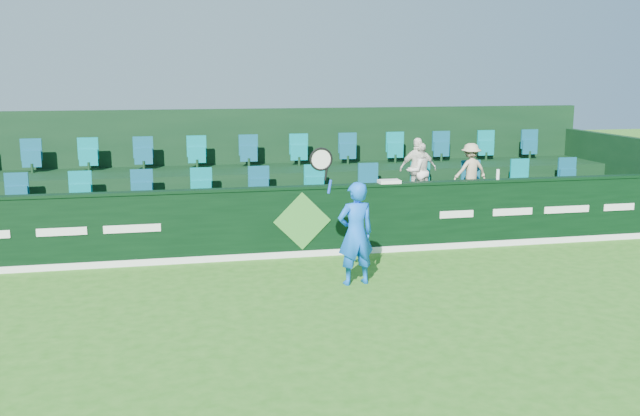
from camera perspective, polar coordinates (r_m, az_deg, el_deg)
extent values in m
plane|color=#2A6A19|center=(9.93, 2.85, -9.55)|extent=(60.00, 60.00, 0.00)
cube|color=black|center=(13.51, -1.52, -1.17)|extent=(16.00, 0.20, 1.30)
cube|color=black|center=(13.39, -1.53, 1.66)|extent=(16.00, 0.24, 0.05)
cube|color=white|center=(13.54, -1.42, -3.70)|extent=(16.00, 0.02, 0.12)
cube|color=#37822F|center=(13.39, -1.43, -1.06)|extent=(1.10, 0.02, 1.10)
cube|color=white|center=(13.30, -19.96, -1.80)|extent=(0.85, 0.01, 0.14)
cube|color=white|center=(13.18, -14.79, -1.61)|extent=(1.00, 0.01, 0.14)
cube|color=white|center=(14.29, 10.88, -0.49)|extent=(0.70, 0.01, 0.14)
cube|color=white|center=(14.79, 15.16, -0.29)|extent=(0.85, 0.01, 0.14)
cube|color=white|center=(15.38, 19.14, -0.10)|extent=(1.00, 0.01, 0.14)
cube|color=white|center=(16.03, 22.81, 0.07)|extent=(0.70, 0.01, 0.14)
cube|color=black|center=(14.62, -2.32, -1.25)|extent=(16.00, 2.00, 0.80)
cube|color=black|center=(16.42, -3.47, 0.96)|extent=(16.00, 1.80, 1.30)
cube|color=black|center=(17.30, -4.00, 3.64)|extent=(16.00, 0.20, 2.60)
cube|color=black|center=(18.37, 22.21, 2.34)|extent=(0.20, 4.00, 2.00)
cube|color=#04787D|center=(14.88, -2.60, 1.70)|extent=(13.50, 0.50, 0.60)
cube|color=#04787D|center=(16.57, -3.66, 4.37)|extent=(13.50, 0.50, 0.60)
imported|color=blue|center=(11.69, 2.87, -2.04)|extent=(0.68, 0.50, 1.71)
cylinder|color=#143FBF|center=(11.33, 0.78, 1.73)|extent=(0.08, 0.04, 0.22)
cylinder|color=black|center=(11.28, 0.48, 2.72)|extent=(0.07, 0.03, 0.20)
torus|color=black|center=(11.24, 0.09, 3.92)|extent=(0.44, 0.04, 0.44)
cylinder|color=silver|center=(11.24, 0.09, 3.92)|extent=(0.36, 0.01, 0.36)
imported|color=white|center=(15.17, 7.87, 2.92)|extent=(0.69, 0.60, 1.20)
imported|color=white|center=(15.16, 7.84, 3.13)|extent=(0.80, 0.43, 1.31)
imported|color=tan|center=(15.61, 11.94, 2.96)|extent=(0.80, 0.52, 1.17)
cube|color=white|center=(13.80, 5.56, 2.12)|extent=(0.41, 0.27, 0.06)
cylinder|color=white|center=(14.63, 14.04, 2.63)|extent=(0.07, 0.07, 0.20)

